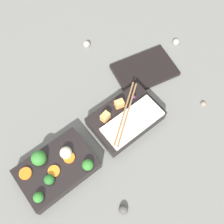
% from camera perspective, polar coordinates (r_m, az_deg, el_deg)
% --- Properties ---
extents(ground_plane, '(3.00, 3.00, 0.00)m').
position_cam_1_polar(ground_plane, '(0.76, -4.52, -6.93)').
color(ground_plane, slate).
extents(bento_tray_vegetable, '(0.20, 0.13, 0.07)m').
position_cam_1_polar(bento_tray_vegetable, '(0.73, -12.00, -11.89)').
color(bento_tray_vegetable, black).
rests_on(bento_tray_vegetable, ground_plane).
extents(bento_tray_rice, '(0.20, 0.13, 0.07)m').
position_cam_1_polar(bento_tray_rice, '(0.77, 3.13, -1.45)').
color(bento_tray_rice, black).
rests_on(bento_tray_rice, ground_plane).
extents(bento_lid, '(0.22, 0.17, 0.01)m').
position_cam_1_polar(bento_lid, '(0.88, 7.11, 9.05)').
color(bento_lid, black).
rests_on(bento_lid, ground_plane).
extents(pebble_0, '(0.02, 0.02, 0.02)m').
position_cam_1_polar(pebble_0, '(0.98, 13.74, 14.58)').
color(pebble_0, gray).
rests_on(pebble_0, ground_plane).
extents(pebble_1, '(0.02, 0.02, 0.02)m').
position_cam_1_polar(pebble_1, '(0.72, 2.49, -20.43)').
color(pebble_1, '#474442').
rests_on(pebble_1, ground_plane).
extents(pebble_2, '(0.02, 0.02, 0.02)m').
position_cam_1_polar(pebble_2, '(0.95, -5.53, 14.48)').
color(pebble_2, gray).
rests_on(pebble_2, ground_plane).
extents(pebble_3, '(0.02, 0.02, 0.02)m').
position_cam_1_polar(pebble_3, '(0.86, 19.31, 1.79)').
color(pebble_3, '#7A6B5B').
rests_on(pebble_3, ground_plane).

